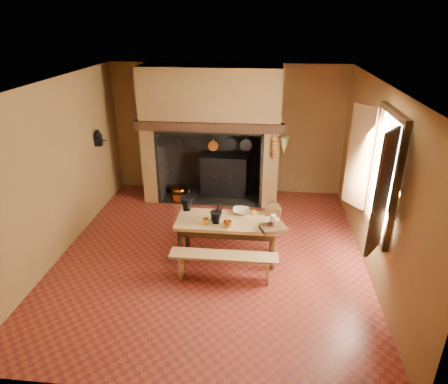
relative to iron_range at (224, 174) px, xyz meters
name	(u,v)px	position (x,y,z in m)	size (l,w,h in m)	color
floor	(212,254)	(0.04, -2.45, -0.48)	(5.50, 5.50, 0.00)	maroon
ceiling	(209,84)	(0.04, -2.45, 2.32)	(5.50, 5.50, 0.00)	silver
back_wall	(228,130)	(0.04, 0.30, 0.92)	(5.00, 0.02, 2.80)	brown
wall_left	(57,171)	(-2.46, -2.45, 0.92)	(0.02, 5.50, 2.80)	brown
wall_right	(377,183)	(2.54, -2.45, 0.92)	(0.02, 5.50, 2.80)	brown
wall_front	(171,287)	(0.04, -5.20, 0.92)	(5.00, 0.02, 2.80)	brown
chimney_breast	(211,116)	(-0.26, -0.14, 1.33)	(2.95, 0.96, 2.80)	brown
iron_range	(224,174)	(0.00, 0.00, 0.00)	(1.12, 0.55, 1.60)	black
hearth_pans	(178,193)	(-1.01, -0.23, -0.39)	(0.51, 0.62, 0.20)	orange
hanging_pans	(206,144)	(-0.30, -0.64, 0.88)	(1.92, 0.29, 0.27)	black
onion_string	(274,148)	(1.04, -0.66, 0.85)	(0.12, 0.10, 0.46)	#B26320
herb_bunch	(284,146)	(1.22, -0.66, 0.90)	(0.20, 0.20, 0.35)	olive
window	(377,174)	(2.39, -2.85, 1.22)	(0.39, 1.75, 1.76)	white
wall_coffee_mill	(98,137)	(-2.38, -0.90, 1.03)	(0.23, 0.16, 0.31)	black
work_table	(228,226)	(0.32, -2.53, 0.11)	(1.63, 0.72, 0.71)	tan
bench_front	(224,261)	(0.32, -3.15, -0.15)	(1.61, 0.28, 0.45)	tan
bench_back	(231,222)	(0.32, -1.88, -0.16)	(1.55, 0.27, 0.44)	tan
mortar_large	(187,203)	(-0.40, -2.24, 0.35)	(0.22, 0.22, 0.38)	black
mortar_small	(216,217)	(0.14, -2.65, 0.33)	(0.19, 0.19, 0.32)	black
coffee_grinder	(216,216)	(0.13, -2.55, 0.30)	(0.17, 0.13, 0.20)	#3A2112
brass_mug_a	(206,221)	(-0.01, -2.71, 0.27)	(0.09, 0.09, 0.10)	orange
brass_mug_b	(253,212)	(0.70, -2.29, 0.27)	(0.09, 0.09, 0.10)	orange
mixing_bowl	(241,211)	(0.51, -2.28, 0.26)	(0.29, 0.29, 0.07)	beige
stoneware_crock	(273,225)	(1.02, -2.75, 0.29)	(0.11, 0.11, 0.14)	brown
glass_jar	(273,220)	(1.03, -2.60, 0.30)	(0.09, 0.09, 0.16)	beige
wicker_basket	(273,210)	(1.03, -2.26, 0.30)	(0.26, 0.20, 0.24)	#442914
wooden_tray	(273,228)	(1.03, -2.79, 0.25)	(0.38, 0.27, 0.06)	#3A2112
brass_cup	(228,224)	(0.34, -2.77, 0.27)	(0.13, 0.13, 0.11)	orange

